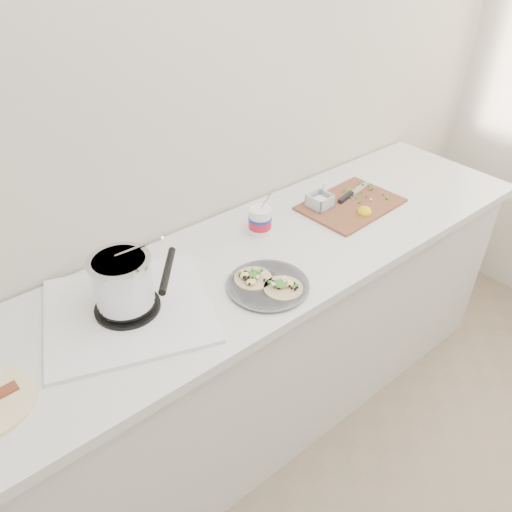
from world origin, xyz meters
TOP-DOWN VIEW (x-y plane):
  - counter at (0.00, 1.43)m, footprint 2.44×0.66m
  - stove at (-0.55, 1.44)m, footprint 0.64×0.61m
  - taco_plate at (-0.13, 1.25)m, footprint 0.28×0.28m
  - tub at (0.07, 1.53)m, footprint 0.09×0.09m
  - cutboard at (0.49, 1.45)m, footprint 0.43×0.32m

SIDE VIEW (x-z plane):
  - counter at x=0.00m, z-range 0.00..0.90m
  - cutboard at x=0.49m, z-range 0.88..0.95m
  - taco_plate at x=-0.13m, z-range 0.90..0.94m
  - tub at x=0.07m, z-range 0.86..1.07m
  - stove at x=-0.55m, z-range 0.86..1.10m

